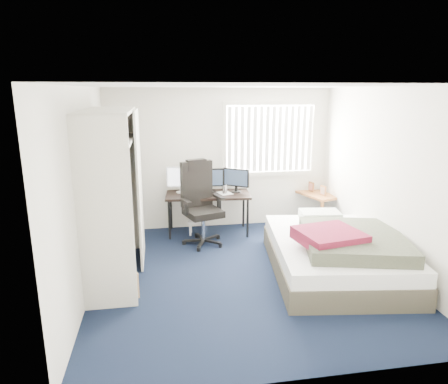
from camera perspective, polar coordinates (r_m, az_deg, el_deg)
ground at (r=5.60m, az=2.87°, el=-11.63°), size 4.20×4.20×0.00m
room_shell at (r=5.12m, az=3.07°, el=3.74°), size 4.20×4.20×4.20m
window_assembly at (r=7.29m, az=6.57°, el=7.53°), size 1.72×0.09×1.32m
closet at (r=5.33m, az=-15.44°, el=1.92°), size 0.64×1.84×2.22m
desk at (r=6.93m, az=-2.30°, el=0.10°), size 1.50×0.79×1.17m
office_chair at (r=6.54m, az=-3.32°, el=-2.83°), size 0.81×0.81×1.37m
footstool at (r=7.00m, az=-3.90°, el=-4.53°), size 0.34×0.29×0.25m
nightstand at (r=7.58m, az=12.94°, el=-0.65°), size 0.69×0.98×0.79m
bed at (r=5.73m, az=15.77°, el=-8.25°), size 1.96×2.43×0.73m
pine_box at (r=5.13m, az=-14.99°, el=-12.70°), size 0.52×0.47×0.32m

